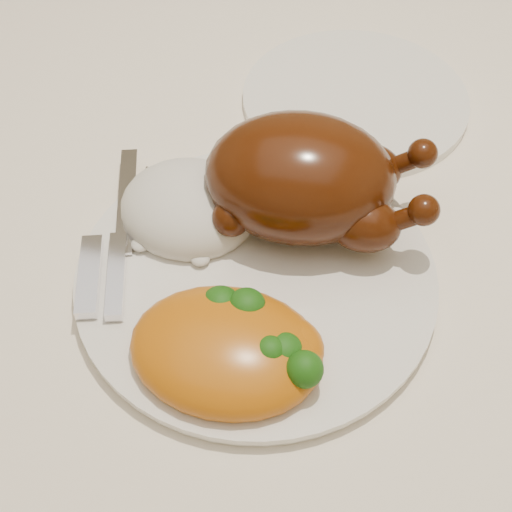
% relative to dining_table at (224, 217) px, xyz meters
% --- Properties ---
extents(floor, '(4.00, 4.00, 0.00)m').
position_rel_dining_table_xyz_m(floor, '(0.00, 0.00, -0.67)').
color(floor, brown).
rests_on(floor, ground).
extents(dining_table, '(1.60, 0.90, 0.76)m').
position_rel_dining_table_xyz_m(dining_table, '(0.00, 0.00, 0.00)').
color(dining_table, brown).
rests_on(dining_table, floor).
extents(tablecloth, '(1.73, 1.03, 0.18)m').
position_rel_dining_table_xyz_m(tablecloth, '(0.00, 0.00, 0.07)').
color(tablecloth, white).
rests_on(tablecloth, dining_table).
extents(dinner_plate, '(0.30, 0.30, 0.01)m').
position_rel_dining_table_xyz_m(dinner_plate, '(0.07, -0.15, 0.11)').
color(dinner_plate, white).
rests_on(dinner_plate, tablecloth).
extents(side_plate, '(0.27, 0.27, 0.01)m').
position_rel_dining_table_xyz_m(side_plate, '(0.11, 0.08, 0.11)').
color(side_plate, white).
rests_on(side_plate, tablecloth).
extents(roast_chicken, '(0.18, 0.12, 0.09)m').
position_rel_dining_table_xyz_m(roast_chicken, '(0.09, -0.09, 0.16)').
color(roast_chicken, '#481B07').
rests_on(roast_chicken, dinner_plate).
extents(rice_mound, '(0.12, 0.11, 0.06)m').
position_rel_dining_table_xyz_m(rice_mound, '(0.00, -0.11, 0.13)').
color(rice_mound, white).
rests_on(rice_mound, dinner_plate).
extents(mac_and_cheese, '(0.14, 0.10, 0.05)m').
position_rel_dining_table_xyz_m(mac_and_cheese, '(0.07, -0.23, 0.13)').
color(mac_and_cheese, orange).
rests_on(mac_and_cheese, dinner_plate).
extents(cutlery, '(0.06, 0.18, 0.01)m').
position_rel_dining_table_xyz_m(cutlery, '(-0.04, -0.16, 0.12)').
color(cutlery, silver).
rests_on(cutlery, dinner_plate).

